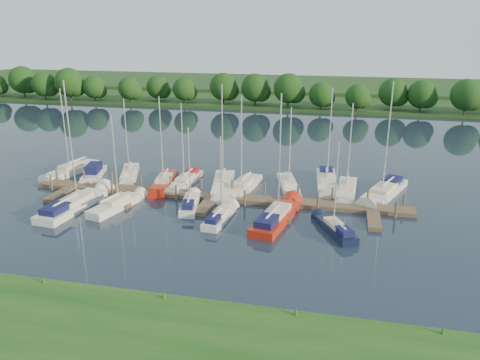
% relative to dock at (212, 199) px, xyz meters
% --- Properties ---
extents(ground, '(260.00, 260.00, 0.00)m').
position_rel_dock_xyz_m(ground, '(0.00, -7.31, -0.20)').
color(ground, '#1A2435').
rests_on(ground, ground).
extents(near_bank, '(90.00, 10.00, 0.50)m').
position_rel_dock_xyz_m(near_bank, '(0.00, -23.31, 0.05)').
color(near_bank, '#194814').
rests_on(near_bank, ground).
extents(dock, '(40.00, 6.00, 0.40)m').
position_rel_dock_xyz_m(dock, '(0.00, 0.00, 0.00)').
color(dock, '#4B392A').
rests_on(dock, ground).
extents(mooring_pilings, '(38.24, 2.84, 2.00)m').
position_rel_dock_xyz_m(mooring_pilings, '(0.00, 1.13, 0.40)').
color(mooring_pilings, '#473D33').
rests_on(mooring_pilings, ground).
extents(far_shore, '(180.00, 30.00, 0.60)m').
position_rel_dock_xyz_m(far_shore, '(0.00, 67.69, 0.10)').
color(far_shore, '#1F4018').
rests_on(far_shore, ground).
extents(distant_hill, '(220.00, 40.00, 1.40)m').
position_rel_dock_xyz_m(distant_hill, '(0.00, 92.69, 0.50)').
color(distant_hill, '#2A4920').
rests_on(distant_hill, ground).
extents(treeline, '(146.52, 10.01, 8.25)m').
position_rel_dock_xyz_m(treeline, '(1.21, 54.65, 4.12)').
color(treeline, '#38281C').
rests_on(treeline, ground).
extents(sailboat_n_0, '(3.31, 8.37, 10.74)m').
position_rel_dock_xyz_m(sailboat_n_0, '(-19.10, 5.13, 0.09)').
color(sailboat_n_0, silver).
rests_on(sailboat_n_0, ground).
extents(motorboat, '(2.93, 6.17, 2.02)m').
position_rel_dock_xyz_m(motorboat, '(-15.64, 4.18, 0.19)').
color(motorboat, silver).
rests_on(motorboat, ground).
extents(sailboat_n_2, '(3.92, 7.50, 9.59)m').
position_rel_dock_xyz_m(sailboat_n_2, '(-11.72, 5.57, 0.07)').
color(sailboat_n_2, silver).
rests_on(sailboat_n_2, ground).
extents(sailboat_n_3, '(3.14, 8.27, 10.42)m').
position_rel_dock_xyz_m(sailboat_n_3, '(-6.48, 3.29, 0.07)').
color(sailboat_n_3, '#B22110').
rests_on(sailboat_n_3, ground).
extents(sailboat_n_4, '(2.10, 7.52, 9.59)m').
position_rel_dock_xyz_m(sailboat_n_4, '(-4.33, 4.38, 0.12)').
color(sailboat_n_4, silver).
rests_on(sailboat_n_4, ground).
extents(sailboat_n_5, '(3.66, 9.37, 11.86)m').
position_rel_dock_xyz_m(sailboat_n_5, '(0.25, 3.76, 0.08)').
color(sailboat_n_5, silver).
rests_on(sailboat_n_5, ground).
extents(sailboat_n_6, '(3.00, 8.45, 10.73)m').
position_rel_dock_xyz_m(sailboat_n_6, '(2.43, 3.63, 0.08)').
color(sailboat_n_6, silver).
rests_on(sailboat_n_6, ground).
extents(sailboat_n_7, '(3.31, 7.35, 9.27)m').
position_rel_dock_xyz_m(sailboat_n_7, '(7.21, 5.77, 0.07)').
color(sailboat_n_7, silver).
rests_on(sailboat_n_7, ground).
extents(sailboat_n_8, '(2.74, 9.01, 11.26)m').
position_rel_dock_xyz_m(sailboat_n_8, '(11.31, 7.65, 0.11)').
color(sailboat_n_8, silver).
rests_on(sailboat_n_8, ground).
extents(sailboat_n_9, '(2.20, 7.91, 10.07)m').
position_rel_dock_xyz_m(sailboat_n_9, '(13.52, 5.19, 0.07)').
color(sailboat_n_9, silver).
rests_on(sailboat_n_9, ground).
extents(sailboat_n_10, '(5.39, 9.71, 12.36)m').
position_rel_dock_xyz_m(sailboat_n_10, '(17.34, 5.47, 0.11)').
color(sailboat_n_10, silver).
rests_on(sailboat_n_10, ground).
extents(sailboat_s_0, '(3.14, 10.22, 12.81)m').
position_rel_dock_xyz_m(sailboat_s_0, '(-12.58, -4.94, 0.13)').
color(sailboat_s_0, silver).
rests_on(sailboat_s_0, ground).
extents(sailboat_s_1, '(3.18, 7.44, 9.67)m').
position_rel_dock_xyz_m(sailboat_s_1, '(-8.51, -4.10, 0.09)').
color(sailboat_s_1, silver).
rests_on(sailboat_s_1, ground).
extents(sailboat_s_2, '(2.53, 6.40, 8.35)m').
position_rel_dock_xyz_m(sailboat_s_2, '(-1.53, -2.37, 0.13)').
color(sailboat_s_2, silver).
rests_on(sailboat_s_2, ground).
extents(sailboat_s_3, '(2.04, 6.41, 8.20)m').
position_rel_dock_xyz_m(sailboat_s_3, '(2.16, -4.78, 0.11)').
color(sailboat_s_3, silver).
rests_on(sailboat_s_3, ground).
extents(sailboat_s_4, '(3.71, 9.61, 12.08)m').
position_rel_dock_xyz_m(sailboat_s_4, '(7.27, -3.81, 0.13)').
color(sailboat_s_4, '#B22110').
rests_on(sailboat_s_4, ground).
extents(sailboat_s_5, '(3.98, 6.20, 8.30)m').
position_rel_dock_xyz_m(sailboat_s_5, '(12.60, -5.15, 0.11)').
color(sailboat_s_5, black).
rests_on(sailboat_s_5, ground).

